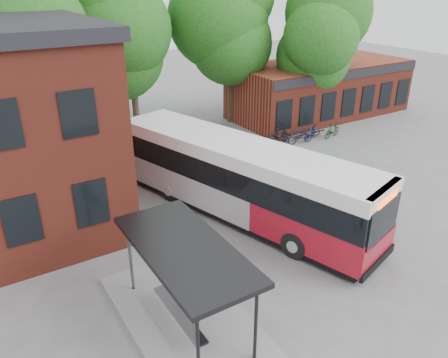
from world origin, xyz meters
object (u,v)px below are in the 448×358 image
city_bus (239,180)px  bicycle_3 (280,135)px  bicycle_2 (281,141)px  bicycle_7 (332,130)px  bicycle_5 (310,133)px  bus_shelter (187,286)px  bicycle_0 (264,141)px  bicycle_4 (300,136)px  bicycle_1 (278,135)px  bicycle_6 (307,130)px

city_bus → bicycle_3: bearing=24.0°
bicycle_2 → bicycle_7: 4.14m
bicycle_5 → bicycle_7: size_ratio=0.93×
bus_shelter → bicycle_5: (14.80, 10.71, -0.98)m
bicycle_7 → bicycle_0: bearing=68.5°
bicycle_0 → bicycle_5: 3.56m
bicycle_3 → city_bus: bearing=137.4°
bicycle_3 → bicycle_7: (3.66, -1.01, -0.00)m
bus_shelter → bicycle_4: bus_shelter is taller
bicycle_7 → bus_shelter: bearing=108.7°
bicycle_2 → bicycle_5: size_ratio=1.09×
bicycle_7 → bicycle_1: bearing=58.9°
bicycle_0 → bicycle_6: size_ratio=0.99×
bicycle_1 → bicycle_6: (2.22, -0.27, 0.03)m
bus_shelter → bicycle_0: bus_shelter is taller
bus_shelter → bicycle_6: bearing=36.9°
bicycle_1 → bicycle_4: size_ratio=0.84×
bicycle_4 → bicycle_6: size_ratio=0.97×
bus_shelter → bicycle_3: (12.75, 11.34, -0.94)m
bicycle_2 → bicycle_6: 2.75m
bicycle_0 → bicycle_2: bearing=-120.5°
bus_shelter → bicycle_1: 17.19m
bicycle_1 → bicycle_2: 0.99m
bicycle_5 → bicycle_3: bearing=50.0°
city_bus → bicycle_6: city_bus is taller
bicycle_4 → bicycle_5: 1.01m
bus_shelter → bicycle_2: bus_shelter is taller
bicycle_0 → bicycle_5: bearing=-102.9°
bus_shelter → bicycle_6: (14.96, 11.24, -0.95)m
city_bus → bicycle_4: (8.53, 5.55, -1.22)m
bicycle_0 → bicycle_7: bearing=-105.3°
bicycle_1 → bicycle_7: bicycle_7 is taller
bicycle_3 → bicycle_6: size_ratio=0.89×
bicycle_3 → bicycle_6: 2.21m
bus_shelter → bicycle_2: (12.27, 10.62, -1.01)m
bicycle_6 → bus_shelter: bearing=145.4°
bicycle_0 → bicycle_7: (5.15, -0.72, 0.01)m
bicycle_1 → bicycle_6: bearing=-92.5°
bicycle_4 → bus_shelter: bearing=134.4°
bicycle_0 → bicycle_2: (1.02, -0.44, -0.05)m
bicycle_0 → bicycle_6: (3.70, 0.18, 0.00)m
bicycle_0 → bicycle_4: size_ratio=1.02×
bicycle_0 → bicycle_4: 2.59m
bicycle_2 → bicycle_5: bearing=-104.7°
bicycle_5 → city_bus: bearing=98.1°
bicycle_6 → bicycle_5: bearing=-178.4°
bicycle_4 → bicycle_7: bicycle_7 is taller
bicycle_3 → bicycle_5: bearing=-100.1°
bicycle_0 → bicycle_5: bicycle_0 is taller
city_bus → bicycle_6: 11.58m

